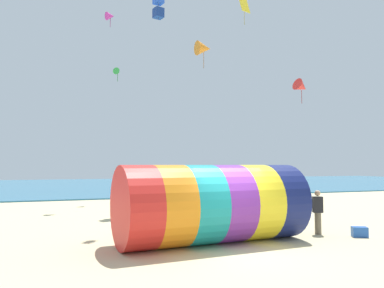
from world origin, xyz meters
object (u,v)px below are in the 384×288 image
at_px(kite_magenta_delta, 110,16).
at_px(kite_yellow_diamond, 244,5).
at_px(kite_handler, 318,212).
at_px(kite_red_delta, 302,87).
at_px(kite_orange_delta, 204,48).
at_px(kite_green_delta, 118,72).
at_px(kite_blue_box, 158,6).
at_px(cooler_box, 360,232).
at_px(giant_inflatable_tube, 213,204).

height_order(kite_magenta_delta, kite_yellow_diamond, kite_yellow_diamond).
height_order(kite_handler, kite_yellow_diamond, kite_yellow_diamond).
relative_size(kite_magenta_delta, kite_red_delta, 0.64).
bearing_deg(kite_orange_delta, kite_yellow_diamond, 27.62).
bearing_deg(kite_magenta_delta, kite_red_delta, -17.63).
distance_m(kite_magenta_delta, kite_green_delta, 4.08).
bearing_deg(kite_yellow_diamond, kite_blue_box, -150.04).
height_order(kite_blue_box, kite_orange_delta, kite_blue_box).
bearing_deg(cooler_box, kite_red_delta, 63.52).
bearing_deg(kite_orange_delta, kite_red_delta, -31.90).
relative_size(kite_magenta_delta, cooler_box, 2.09).
height_order(kite_yellow_diamond, kite_blue_box, kite_yellow_diamond).
relative_size(kite_blue_box, kite_orange_delta, 0.80).
height_order(kite_handler, kite_blue_box, kite_blue_box).
bearing_deg(kite_yellow_diamond, kite_handler, -108.15).
distance_m(kite_blue_box, kite_green_delta, 6.38).
relative_size(kite_orange_delta, kite_red_delta, 1.18).
bearing_deg(kite_green_delta, kite_magenta_delta, -109.90).
bearing_deg(kite_green_delta, kite_handler, -71.44).
bearing_deg(giant_inflatable_tube, cooler_box, -8.48).
height_order(giant_inflatable_tube, kite_handler, giant_inflatable_tube).
height_order(giant_inflatable_tube, kite_green_delta, kite_green_delta).
height_order(kite_yellow_diamond, kite_red_delta, kite_yellow_diamond).
bearing_deg(kite_red_delta, kite_green_delta, 151.03).
distance_m(kite_handler, kite_yellow_diamond, 22.03).
bearing_deg(kite_handler, kite_blue_box, 109.04).
xyz_separation_m(kite_green_delta, kite_orange_delta, (5.74, -2.78, 1.55)).
distance_m(kite_magenta_delta, kite_blue_box, 3.90).
bearing_deg(kite_blue_box, kite_green_delta, 107.62).
height_order(kite_yellow_diamond, cooler_box, kite_yellow_diamond).
bearing_deg(kite_yellow_diamond, kite_red_delta, -78.84).
relative_size(kite_yellow_diamond, kite_blue_box, 1.51).
bearing_deg(kite_red_delta, cooler_box, -116.48).
relative_size(giant_inflatable_tube, kite_orange_delta, 3.24).
relative_size(giant_inflatable_tube, kite_blue_box, 4.08).
bearing_deg(cooler_box, kite_handler, 137.71).
xyz_separation_m(kite_handler, cooler_box, (1.05, -0.96, -0.65)).
distance_m(giant_inflatable_tube, kite_handler, 4.38).
bearing_deg(kite_magenta_delta, kite_yellow_diamond, 10.29).
bearing_deg(kite_blue_box, giant_inflatable_tube, -94.25).
xyz_separation_m(giant_inflatable_tube, kite_green_delta, (-0.92, 15.86, 8.15)).
distance_m(kite_green_delta, kite_orange_delta, 6.56).
bearing_deg(kite_red_delta, kite_yellow_diamond, 101.16).
relative_size(kite_orange_delta, cooler_box, 3.86).
relative_size(kite_magenta_delta, kite_green_delta, 1.10).
bearing_deg(kite_magenta_delta, kite_blue_box, -48.64).
bearing_deg(giant_inflatable_tube, kite_orange_delta, 69.78).
xyz_separation_m(giant_inflatable_tube, kite_yellow_diamond, (9.37, 15.47, 14.56)).
xyz_separation_m(kite_handler, kite_green_delta, (-5.27, 15.71, 8.62)).
height_order(giant_inflatable_tube, kite_blue_box, kite_blue_box).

